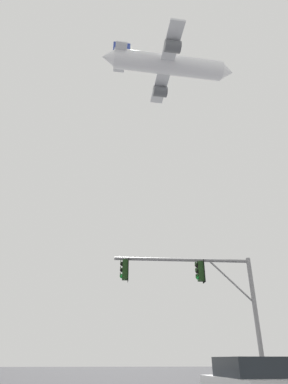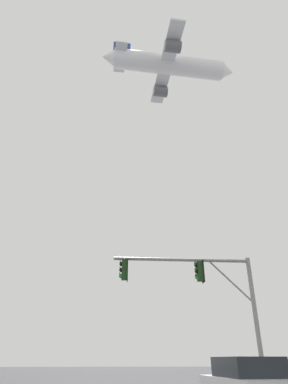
% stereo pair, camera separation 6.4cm
% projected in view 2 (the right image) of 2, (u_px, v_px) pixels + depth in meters
% --- Properties ---
extents(signal_pole_near, '(6.52, 0.47, 5.89)m').
position_uv_depth(signal_pole_near, '(203.00, 287.00, 15.25)').
color(signal_pole_near, gray).
rests_on(signal_pole_near, ground).
extents(airplane, '(26.39, 20.39, 7.19)m').
position_uv_depth(airplane, '(169.00, 65.00, 65.13)').
color(airplane, white).
extents(parked_car, '(2.18, 4.25, 1.60)m').
position_uv_depth(parked_car, '(248.00, 384.00, 10.46)').
color(parked_car, silver).
rests_on(parked_car, ground).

